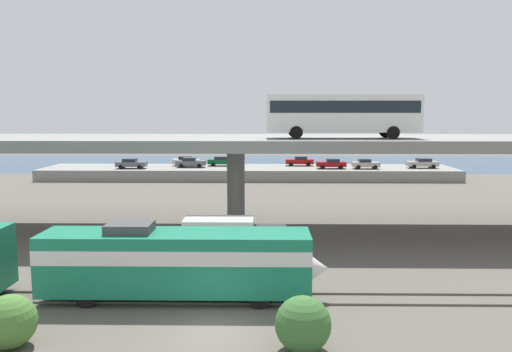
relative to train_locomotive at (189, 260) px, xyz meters
name	(u,v)px	position (x,y,z in m)	size (l,w,h in m)	color
ground_plane	(212,331)	(1.61, -4.00, -2.19)	(260.00, 260.00, 0.00)	#565149
rail_strip_near	(218,303)	(1.61, -0.78, -2.13)	(110.00, 0.12, 0.12)	#59544C
rail_strip_far	(221,293)	(1.61, 0.78, -2.13)	(110.00, 0.12, 0.12)	#59544C
train_locomotive	(189,260)	(0.00, 0.00, 0.00)	(15.31, 3.04, 4.18)	#197A56
highway_overpass	(236,144)	(1.61, 16.00, 5.19)	(96.00, 12.50, 8.00)	gray
transit_bus_on_overpass	(342,112)	(10.18, 13.94, 7.87)	(12.00, 2.68, 3.40)	silver
service_truck_west	(232,239)	(1.87, 6.59, -0.56)	(6.80, 2.46, 3.04)	#B7B7BC
pier_parking_lot	(249,173)	(1.61, 51.00, -1.36)	(62.88, 10.19, 1.67)	gray
parked_car_0	(186,161)	(-8.42, 53.19, 0.25)	(4.21, 1.99, 1.50)	#B7B7BC
parked_car_1	(366,164)	(19.23, 48.97, 0.25)	(4.02, 1.84, 1.50)	#9E998C
parked_car_2	(131,163)	(-16.09, 48.91, 0.25)	(4.53, 1.95, 1.50)	#515459
parked_car_3	(331,164)	(14.17, 49.19, 0.25)	(4.38, 1.89, 1.50)	maroon
parked_car_4	(300,161)	(9.66, 53.26, 0.25)	(4.39, 1.82, 1.50)	maroon
parked_car_5	(422,163)	(28.09, 50.12, 0.25)	(4.65, 1.92, 1.50)	#9E998C
parked_car_6	(191,162)	(-7.34, 50.70, 0.25)	(4.49, 1.94, 1.50)	#515459
parked_car_7	(222,161)	(-2.65, 52.90, 0.25)	(4.58, 1.97, 1.50)	#0C4C26
harbor_water	(252,163)	(1.61, 74.00, -2.19)	(140.00, 36.00, 0.01)	navy
shrub_left	(9,322)	(-6.87, -5.77, -1.04)	(2.31, 2.31, 2.31)	#467631
shrub_right	(303,324)	(5.65, -5.92, -1.00)	(2.39, 2.39, 2.39)	#38692F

